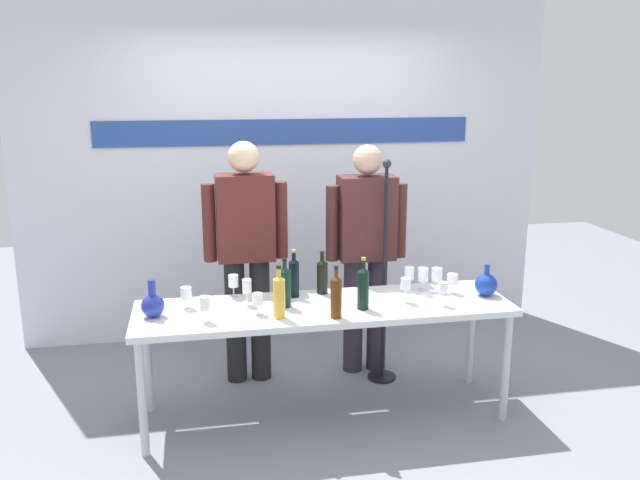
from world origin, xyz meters
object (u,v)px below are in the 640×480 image
(wine_glass_right_0, at_px, (437,275))
(wine_glass_right_4, at_px, (423,275))
(wine_glass_left_3, at_px, (233,282))
(decanter_blue_right, at_px, (486,284))
(decanter_blue_left, at_px, (153,305))
(wine_bottle_5, at_px, (363,287))
(wine_glass_right_5, at_px, (452,280))
(wine_glass_right_2, at_px, (443,288))
(wine_bottle_3, at_px, (336,295))
(wine_glass_right_1, at_px, (409,274))
(wine_glass_left_1, at_px, (186,293))
(wine_glass_left_2, at_px, (258,300))
(wine_bottle_4, at_px, (279,295))
(wine_glass_left_4, at_px, (247,287))
(wine_bottle_1, at_px, (322,275))
(presenter_right, at_px, (366,246))
(microphone_stand, at_px, (383,308))
(wine_bottle_0, at_px, (285,286))
(wine_glass_right_3, at_px, (406,285))
(presenter_left, at_px, (246,248))
(wine_bottle_2, at_px, (294,276))
(wine_glass_left_0, at_px, (205,304))
(display_table, at_px, (325,314))

(wine_glass_right_0, bearing_deg, wine_glass_right_4, 151.50)
(wine_glass_left_3, distance_m, wine_glass_right_0, 1.32)
(decanter_blue_right, bearing_deg, decanter_blue_left, 180.00)
(wine_bottle_5, bearing_deg, wine_glass_right_5, 15.49)
(wine_glass_right_2, bearing_deg, decanter_blue_left, 175.74)
(wine_bottle_3, bearing_deg, wine_glass_right_1, 35.10)
(wine_glass_left_1, relative_size, wine_glass_left_2, 1.02)
(wine_bottle_4, xyz_separation_m, wine_glass_left_3, (-0.24, 0.42, -0.03))
(wine_bottle_3, distance_m, wine_glass_left_2, 0.47)
(wine_glass_left_4, bearing_deg, wine_bottle_1, 15.37)
(decanter_blue_right, relative_size, wine_glass_left_3, 1.41)
(presenter_right, relative_size, wine_glass_left_3, 11.18)
(wine_bottle_5, bearing_deg, wine_glass_right_2, -3.89)
(microphone_stand, bearing_deg, wine_bottle_0, -150.96)
(wine_bottle_4, relative_size, wine_glass_right_3, 2.02)
(decanter_blue_right, distance_m, microphone_stand, 0.76)
(presenter_left, distance_m, wine_bottle_5, 0.97)
(presenter_right, relative_size, wine_glass_left_4, 10.01)
(decanter_blue_right, height_order, wine_glass_right_4, decanter_blue_right)
(wine_glass_left_2, bearing_deg, wine_glass_right_3, 2.69)
(wine_glass_right_5, bearing_deg, wine_bottle_2, 172.80)
(wine_bottle_2, distance_m, wine_bottle_5, 0.48)
(wine_bottle_0, distance_m, wine_glass_right_0, 1.02)
(decanter_blue_right, height_order, wine_glass_left_0, decanter_blue_right)
(presenter_left, relative_size, wine_bottle_4, 5.38)
(wine_glass_right_0, bearing_deg, decanter_blue_right, -25.06)
(wine_glass_right_3, bearing_deg, wine_bottle_5, -166.30)
(presenter_right, bearing_deg, wine_bottle_3, -115.47)
(presenter_right, height_order, wine_glass_right_3, presenter_right)
(wine_bottle_2, distance_m, wine_glass_left_0, 0.67)
(wine_bottle_5, distance_m, wine_glass_right_4, 0.55)
(wine_glass_right_0, xyz_separation_m, wine_glass_right_2, (-0.06, -0.26, -0.00))
(presenter_left, bearing_deg, decanter_blue_left, -133.51)
(wine_glass_right_3, bearing_deg, wine_glass_left_4, 172.29)
(display_table, height_order, wine_glass_left_4, wine_glass_left_4)
(decanter_blue_left, bearing_deg, wine_glass_right_1, 6.85)
(wine_glass_right_2, height_order, wine_glass_right_3, wine_glass_right_3)
(wine_glass_left_3, bearing_deg, wine_bottle_2, -8.84)
(wine_glass_right_3, distance_m, microphone_stand, 0.58)
(wine_glass_left_4, height_order, microphone_stand, microphone_stand)
(wine_bottle_0, xyz_separation_m, wine_glass_right_2, (0.96, -0.16, -0.02))
(presenter_right, relative_size, wine_glass_right_3, 10.63)
(wine_glass_right_0, bearing_deg, wine_glass_left_2, -170.38)
(wine_glass_right_0, height_order, wine_glass_right_1, same)
(wine_glass_right_0, bearing_deg, wine_bottle_1, 171.50)
(wine_glass_right_2, bearing_deg, wine_bottle_1, 151.33)
(wine_bottle_5, distance_m, wine_glass_left_3, 0.84)
(presenter_right, bearing_deg, microphone_stand, -64.90)
(presenter_right, height_order, wine_bottle_3, presenter_right)
(wine_glass_right_3, bearing_deg, wine_glass_right_5, 16.94)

